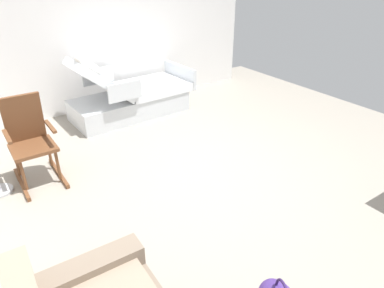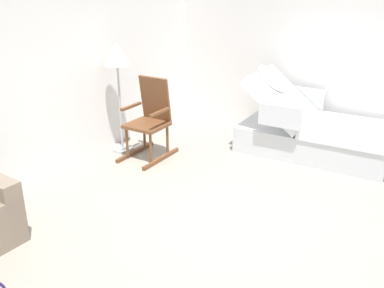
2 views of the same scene
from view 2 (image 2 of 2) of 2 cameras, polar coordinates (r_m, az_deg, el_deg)
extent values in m
plane|color=gray|center=(4.22, 6.47, -11.78)|extent=(7.24, 7.24, 0.00)
cube|color=white|center=(5.34, -19.44, 10.06)|extent=(5.99, 0.10, 2.70)
cube|color=white|center=(6.38, 19.51, 11.78)|extent=(0.10, 5.41, 2.70)
cube|color=silver|center=(6.07, 15.37, 0.21)|extent=(0.98, 1.98, 0.35)
cube|color=white|center=(5.90, 20.00, 1.57)|extent=(0.98, 1.20, 0.14)
cube|color=white|center=(6.02, 11.51, 5.81)|extent=(0.96, 0.88, 0.70)
ellipsoid|color=white|center=(6.01, 10.35, 8.39)|extent=(0.37, 0.48, 0.41)
cube|color=silver|center=(5.54, 11.38, 3.52)|extent=(0.07, 0.56, 0.28)
cube|color=silver|center=(6.47, 14.38, 5.88)|extent=(0.07, 0.56, 0.28)
cylinder|color=black|center=(6.02, 7.02, -0.58)|extent=(0.10, 0.10, 0.10)
cylinder|color=black|center=(6.65, 9.51, 1.46)|extent=(0.10, 0.10, 0.10)
cylinder|color=black|center=(5.66, 22.02, -3.63)|extent=(0.10, 0.10, 0.10)
cylinder|color=black|center=(6.32, 23.09, -1.15)|extent=(0.10, 0.10, 0.10)
cube|color=brown|center=(5.98, -7.39, -1.03)|extent=(0.76, 0.06, 0.05)
cube|color=brown|center=(5.74, -4.03, -1.92)|extent=(0.76, 0.06, 0.05)
cylinder|color=brown|center=(5.53, -5.40, -0.37)|extent=(0.04, 0.04, 0.40)
cylinder|color=brown|center=(5.75, -8.46, 0.39)|extent=(0.04, 0.04, 0.40)
cylinder|color=brown|center=(5.80, -3.22, 0.78)|extent=(0.04, 0.04, 0.40)
cylinder|color=brown|center=(6.02, -6.22, 1.47)|extent=(0.04, 0.04, 0.40)
cube|color=brown|center=(5.70, -5.91, 2.46)|extent=(0.47, 0.49, 0.04)
cube|color=brown|center=(5.76, -4.81, 5.84)|extent=(0.13, 0.43, 0.60)
cube|color=brown|center=(5.49, -4.20, 4.16)|extent=(0.39, 0.05, 0.03)
cube|color=brown|center=(5.76, -7.94, 4.86)|extent=(0.39, 0.05, 0.03)
cylinder|color=#B2B5BA|center=(6.14, -8.99, -0.62)|extent=(0.28, 0.28, 0.03)
cylinder|color=#B2B5BA|center=(5.94, -9.32, 4.65)|extent=(0.03, 0.03, 1.15)
cone|color=beige|center=(5.77, -9.76, 11.54)|extent=(0.34, 0.34, 0.30)
camera|label=1|loc=(3.85, -55.45, 13.15)|focal=31.92mm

